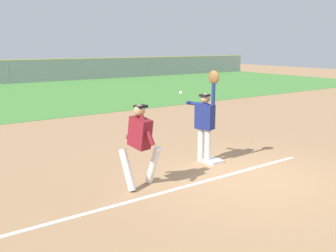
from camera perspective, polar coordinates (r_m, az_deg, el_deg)
ground_plane at (r=8.44m, az=11.97°, el=-7.64°), size 74.50×74.50×0.00m
outfield_grass at (r=23.05m, az=-19.60°, el=4.58°), size 49.05×15.55×0.01m
chalk_foul_line at (r=6.60m, az=-15.09°, el=-13.62°), size 12.00×0.23×0.01m
first_base at (r=9.23m, az=7.02°, el=-5.44°), size 0.39×0.39×0.08m
fielder at (r=8.99m, az=5.84°, el=1.23°), size 0.41×0.88×2.28m
runner at (r=7.37m, az=-4.36°, el=-2.22°), size 0.81×0.84×1.72m
baseball at (r=8.91m, az=1.98°, el=5.19°), size 0.07×0.07×0.07m
outfield_fence at (r=30.51m, az=-23.59°, el=7.70°), size 49.13×0.08×1.80m
parked_car_black at (r=33.88m, az=-20.07°, el=7.97°), size 4.47×2.26×1.25m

